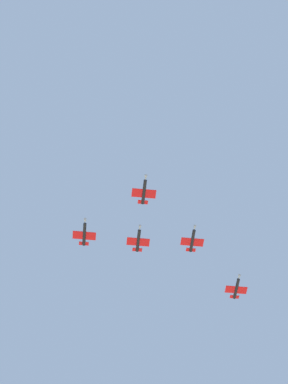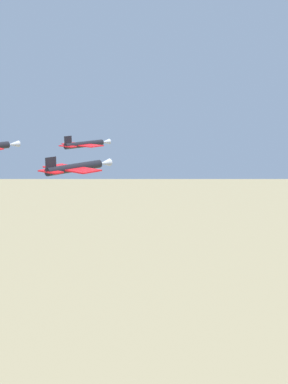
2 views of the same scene
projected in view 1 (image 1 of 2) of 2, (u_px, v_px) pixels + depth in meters
name	position (u px, v px, depth m)	size (l,w,h in m)	color
jet_lead	(144.00, 191.00, 196.86)	(10.52, 9.13, 2.43)	black
jet_port_inner	(192.00, 240.00, 208.81)	(10.52, 9.13, 2.43)	black
jet_starboard_inner	(84.00, 234.00, 205.75)	(10.52, 9.13, 2.43)	black
jet_port_outer	(138.00, 240.00, 208.97)	(10.52, 9.13, 2.43)	black
jet_starboard_outer	(236.00, 288.00, 218.58)	(10.52, 9.13, 2.43)	black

